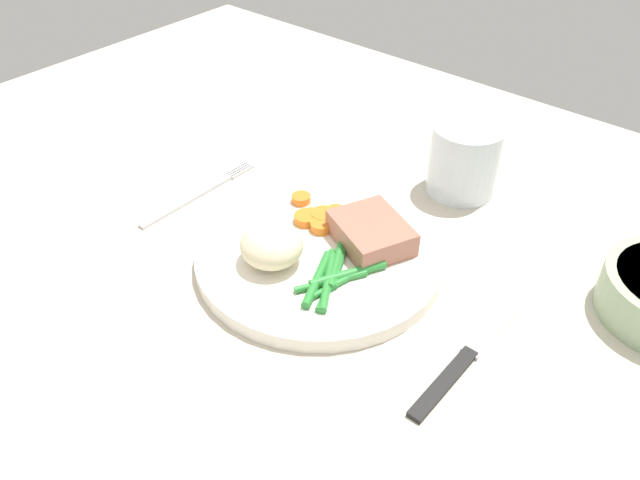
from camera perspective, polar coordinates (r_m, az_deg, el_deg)
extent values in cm
cube|color=beige|center=(68.06, -1.24, -0.08)|extent=(120.00, 90.00, 2.00)
cylinder|color=white|center=(63.55, 0.00, -1.27)|extent=(24.93, 24.93, 1.60)
cube|color=#A86B56|center=(63.10, 4.64, 0.66)|extent=(9.68, 8.94, 2.53)
ellipsoid|color=beige|center=(60.45, -4.38, -0.46)|extent=(6.12, 6.05, 3.92)
cylinder|color=orange|center=(66.38, -1.25, 2.08)|extent=(2.52, 2.52, 0.87)
cylinder|color=orange|center=(65.34, 0.31, 1.43)|extent=(2.29, 2.29, 0.91)
cylinder|color=orange|center=(66.45, 0.29, 2.18)|extent=(2.60, 2.60, 0.95)
cylinder|color=orange|center=(67.00, 1.43, 2.51)|extent=(1.88, 1.88, 0.94)
cylinder|color=orange|center=(69.16, -1.71, 3.75)|extent=(2.08, 2.08, 0.84)
cylinder|color=orange|center=(66.50, -0.57, 2.13)|extent=(1.82, 1.82, 0.80)
cylinder|color=#2D8C38|center=(58.83, 1.01, -3.74)|extent=(4.12, 6.52, 0.67)
cylinder|color=#2D8C38|center=(59.33, 0.03, -3.30)|extent=(3.67, 7.48, 0.66)
cylinder|color=#2D8C38|center=(58.69, 0.70, -3.77)|extent=(4.81, 6.92, 0.80)
cylinder|color=#2D8C38|center=(58.94, -0.24, -3.50)|extent=(3.83, 7.20, 0.86)
cylinder|color=#2D8C38|center=(59.45, 2.54, -3.08)|extent=(4.31, 7.27, 0.90)
cylinder|color=#2D8C38|center=(60.83, 1.80, -2.04)|extent=(4.00, 6.42, 0.69)
cylinder|color=#2D8C38|center=(58.38, 1.10, -4.18)|extent=(1.77, 5.68, 0.61)
cylinder|color=#2D8C38|center=(58.41, 0.89, -4.14)|extent=(3.08, 6.51, 0.63)
cylinder|color=#2D8C38|center=(60.95, 1.58, -1.83)|extent=(4.55, 7.25, 0.85)
cube|color=silver|center=(73.57, -11.89, 3.50)|extent=(1.00, 13.00, 0.40)
cube|color=silver|center=(78.26, -7.56, 6.38)|extent=(0.24, 3.60, 0.40)
cube|color=silver|center=(78.01, -7.35, 6.28)|extent=(0.24, 3.60, 0.40)
cube|color=silver|center=(77.75, -7.15, 6.19)|extent=(0.24, 3.60, 0.40)
cube|color=silver|center=(77.50, -6.94, 6.09)|extent=(0.24, 3.60, 0.40)
cube|color=black|center=(53.89, 11.08, -12.57)|extent=(1.30, 9.00, 0.64)
cube|color=silver|center=(60.31, 16.05, -6.62)|extent=(1.70, 12.00, 0.40)
cylinder|color=silver|center=(73.87, 12.87, 7.12)|extent=(7.97, 7.97, 8.17)
cylinder|color=silver|center=(74.90, 12.65, 5.82)|extent=(7.33, 7.33, 4.17)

